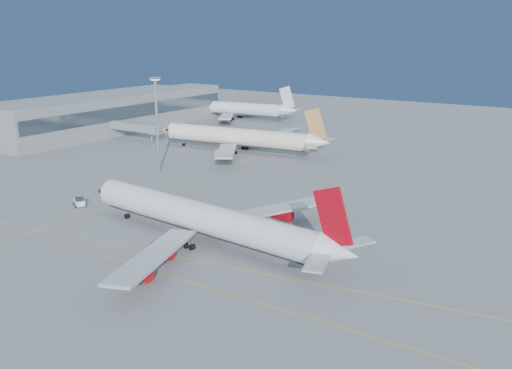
# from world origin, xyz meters

# --- Properties ---
(ground) EXTENTS (500.00, 500.00, 0.00)m
(ground) POSITION_xyz_m (0.00, 0.00, 0.00)
(ground) COLOR slate
(ground) RESTS_ON ground
(terminal) EXTENTS (18.40, 110.00, 15.00)m
(terminal) POSITION_xyz_m (-114.93, 85.00, 7.51)
(terminal) COLOR gray
(terminal) RESTS_ON ground
(jet_bridge) EXTENTS (23.60, 3.60, 6.90)m
(jet_bridge) POSITION_xyz_m (-93.11, 72.00, 5.17)
(jet_bridge) COLOR gray
(jet_bridge) RESTS_ON ground
(taxiway_lines) EXTENTS (118.86, 140.00, 0.02)m
(taxiway_lines) POSITION_xyz_m (-14.71, 6.34, 0.01)
(taxiway_lines) COLOR gold
(taxiway_lines) RESTS_ON ground
(airliner_virgin) EXTENTS (67.19, 60.03, 16.57)m
(airliner_virgin) POSITION_xyz_m (-5.47, 1.40, 5.00)
(airliner_virgin) COLOR white
(airliner_virgin) RESTS_ON ground
(airliner_etihad) EXTENTS (64.49, 59.18, 16.83)m
(airliner_etihad) POSITION_xyz_m (-49.33, 76.47, 5.12)
(airliner_etihad) COLOR silver
(airliner_etihad) RESTS_ON ground
(airliner_third) EXTENTS (61.68, 56.49, 16.55)m
(airliner_third) POSITION_xyz_m (-93.63, 137.28, 5.01)
(airliner_third) COLOR white
(airliner_third) RESTS_ON ground
(pushback_tug) EXTENTS (4.39, 3.77, 2.21)m
(pushback_tug) POSITION_xyz_m (-45.75, 4.51, 1.03)
(pushback_tug) COLOR white
(pushback_tug) RESTS_ON ground
(light_mast) EXTENTS (2.37, 2.37, 27.41)m
(light_mast) POSITION_xyz_m (-53.07, 39.94, 16.18)
(light_mast) COLOR gray
(light_mast) RESTS_ON ground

